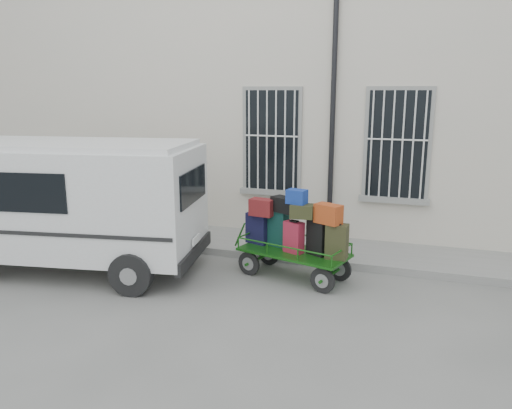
{
  "coord_description": "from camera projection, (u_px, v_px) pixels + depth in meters",
  "views": [
    {
      "loc": [
        2.75,
        -7.73,
        3.35
      ],
      "look_at": [
        -0.12,
        1.0,
        1.24
      ],
      "focal_mm": 35.0,
      "sensor_mm": 36.0,
      "label": 1
    }
  ],
  "objects": [
    {
      "name": "building",
      "position": [
        314.0,
        104.0,
        13.16
      ],
      "size": [
        24.0,
        5.15,
        6.0
      ],
      "color": "beige",
      "rests_on": "ground"
    },
    {
      "name": "luggage_cart",
      "position": [
        295.0,
        234.0,
        8.96
      ],
      "size": [
        2.35,
        1.39,
        1.66
      ],
      "rotation": [
        0.0,
        0.0,
        -0.28
      ],
      "color": "black",
      "rests_on": "ground"
    },
    {
      "name": "ground",
      "position": [
        245.0,
        286.0,
        8.74
      ],
      "size": [
        80.0,
        80.0,
        0.0
      ],
      "primitive_type": "plane",
      "color": "#63625E",
      "rests_on": "ground"
    },
    {
      "name": "sidewalk",
      "position": [
        279.0,
        246.0,
        10.76
      ],
      "size": [
        24.0,
        1.7,
        0.15
      ],
      "primitive_type": "cube",
      "color": "gray",
      "rests_on": "ground"
    },
    {
      "name": "van",
      "position": [
        69.0,
        198.0,
        9.24
      ],
      "size": [
        5.1,
        2.8,
        2.44
      ],
      "rotation": [
        0.0,
        0.0,
        0.16
      ],
      "color": "white",
      "rests_on": "ground"
    }
  ]
}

